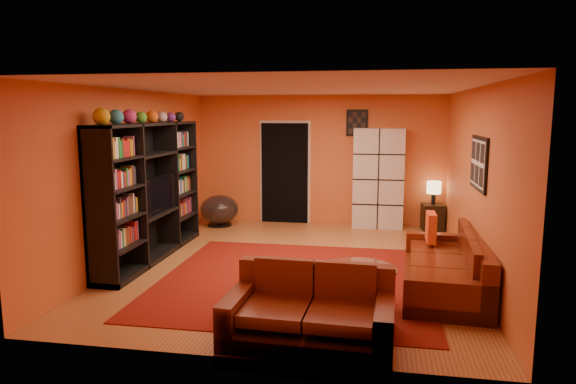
% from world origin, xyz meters
% --- Properties ---
extents(floor, '(6.00, 6.00, 0.00)m').
position_xyz_m(floor, '(0.00, 0.00, 0.00)').
color(floor, '#95592E').
rests_on(floor, ground).
extents(ceiling, '(6.00, 6.00, 0.00)m').
position_xyz_m(ceiling, '(0.00, 0.00, 2.60)').
color(ceiling, white).
rests_on(ceiling, wall_back).
extents(wall_back, '(6.00, 0.00, 6.00)m').
position_xyz_m(wall_back, '(0.00, 3.00, 1.30)').
color(wall_back, '#CD5D2D').
rests_on(wall_back, floor).
extents(wall_front, '(6.00, 0.00, 6.00)m').
position_xyz_m(wall_front, '(0.00, -3.00, 1.30)').
color(wall_front, '#CD5D2D').
rests_on(wall_front, floor).
extents(wall_left, '(0.00, 6.00, 6.00)m').
position_xyz_m(wall_left, '(-2.50, 0.00, 1.30)').
color(wall_left, '#CD5D2D').
rests_on(wall_left, floor).
extents(wall_right, '(0.00, 6.00, 6.00)m').
position_xyz_m(wall_right, '(2.50, 0.00, 1.30)').
color(wall_right, '#CD5D2D').
rests_on(wall_right, floor).
extents(rug, '(3.60, 3.60, 0.01)m').
position_xyz_m(rug, '(0.10, -0.70, 0.01)').
color(rug, '#5D0F0A').
rests_on(rug, floor).
extents(doorway, '(0.95, 0.10, 2.04)m').
position_xyz_m(doorway, '(-0.70, 2.96, 1.02)').
color(doorway, black).
rests_on(doorway, floor).
extents(wall_art_right, '(0.03, 1.00, 0.70)m').
position_xyz_m(wall_art_right, '(2.48, -0.30, 1.60)').
color(wall_art_right, black).
rests_on(wall_art_right, wall_right).
extents(wall_art_back, '(0.42, 0.03, 0.52)m').
position_xyz_m(wall_art_back, '(0.75, 2.98, 2.05)').
color(wall_art_back, black).
rests_on(wall_art_back, wall_back).
extents(entertainment_unit, '(0.45, 3.00, 2.10)m').
position_xyz_m(entertainment_unit, '(-2.27, 0.00, 1.05)').
color(entertainment_unit, black).
rests_on(entertainment_unit, floor).
extents(tv, '(1.00, 0.13, 0.57)m').
position_xyz_m(tv, '(-2.23, 0.01, 1.01)').
color(tv, black).
rests_on(tv, entertainment_unit).
extents(sofa, '(1.13, 2.46, 0.85)m').
position_xyz_m(sofa, '(2.14, -0.67, 0.28)').
color(sofa, '#4F170A').
rests_on(sofa, rug).
extents(loveseat, '(1.70, 1.06, 0.85)m').
position_xyz_m(loveseat, '(0.55, -2.41, 0.28)').
color(loveseat, '#4F170A').
rests_on(loveseat, rug).
extents(throw_pillow, '(0.12, 0.42, 0.42)m').
position_xyz_m(throw_pillow, '(1.95, 0.10, 0.63)').
color(throw_pillow, '#DD4618').
rests_on(throw_pillow, sofa).
extents(coffee_table, '(0.93, 0.93, 0.46)m').
position_xyz_m(coffee_table, '(0.96, -1.53, 0.42)').
color(coffee_table, silver).
rests_on(coffee_table, floor).
extents(storage_cabinet, '(0.98, 0.43, 1.95)m').
position_xyz_m(storage_cabinet, '(1.19, 2.80, 0.98)').
color(storage_cabinet, silver).
rests_on(storage_cabinet, floor).
extents(bowl_chair, '(0.76, 0.76, 0.62)m').
position_xyz_m(bowl_chair, '(-1.93, 2.38, 0.33)').
color(bowl_chair, black).
rests_on(bowl_chair, floor).
extents(side_table, '(0.44, 0.44, 0.50)m').
position_xyz_m(side_table, '(2.25, 2.75, 0.25)').
color(side_table, black).
rests_on(side_table, floor).
extents(table_lamp, '(0.27, 0.27, 0.45)m').
position_xyz_m(table_lamp, '(2.25, 2.75, 0.81)').
color(table_lamp, black).
rests_on(table_lamp, side_table).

